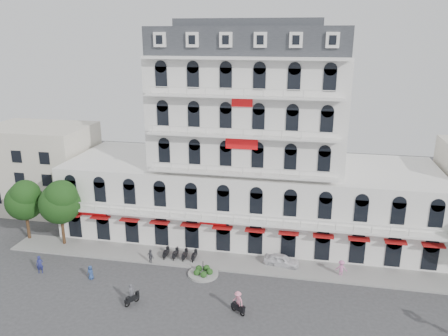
# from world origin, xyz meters

# --- Properties ---
(ground) EXTENTS (120.00, 120.00, 0.00)m
(ground) POSITION_xyz_m (0.00, 0.00, 0.00)
(ground) COLOR #38383A
(ground) RESTS_ON ground
(sidewalk) EXTENTS (53.00, 4.00, 0.16)m
(sidewalk) POSITION_xyz_m (0.00, 9.00, 0.08)
(sidewalk) COLOR gray
(sidewalk) RESTS_ON ground
(main_building) EXTENTS (45.00, 15.00, 25.80)m
(main_building) POSITION_xyz_m (0.00, 18.00, 9.96)
(main_building) COLOR silver
(main_building) RESTS_ON ground
(flank_building_west) EXTENTS (14.00, 10.00, 12.00)m
(flank_building_west) POSITION_xyz_m (-30.00, 20.00, 6.00)
(flank_building_west) COLOR beige
(flank_building_west) RESTS_ON ground
(traffic_island) EXTENTS (3.20, 3.20, 1.60)m
(traffic_island) POSITION_xyz_m (-3.00, 6.00, 0.26)
(traffic_island) COLOR gray
(traffic_island) RESTS_ON ground
(parked_scooter_row) EXTENTS (4.40, 1.80, 1.10)m
(parked_scooter_row) POSITION_xyz_m (-6.35, 8.80, 0.00)
(parked_scooter_row) COLOR black
(parked_scooter_row) RESTS_ON ground
(tree_west_outer) EXTENTS (4.50, 4.48, 7.76)m
(tree_west_outer) POSITION_xyz_m (-25.95, 9.98, 5.35)
(tree_west_outer) COLOR #382314
(tree_west_outer) RESTS_ON ground
(tree_west_inner) EXTENTS (4.76, 4.76, 8.25)m
(tree_west_inner) POSITION_xyz_m (-20.95, 9.48, 5.68)
(tree_west_inner) COLOR #382314
(tree_west_inner) RESTS_ON ground
(parked_car) EXTENTS (4.06, 2.15, 1.32)m
(parked_car) POSITION_xyz_m (4.93, 9.50, 0.66)
(parked_car) COLOR white
(parked_car) RESTS_ON ground
(rider_west) EXTENTS (1.04, 1.54, 2.11)m
(rider_west) POSITION_xyz_m (-8.29, -0.31, 0.94)
(rider_west) COLOR black
(rider_west) RESTS_ON ground
(rider_center) EXTENTS (1.45, 1.20, 2.24)m
(rider_center) POSITION_xyz_m (1.64, 0.23, 1.19)
(rider_center) COLOR black
(rider_center) RESTS_ON ground
(pedestrian_left) EXTENTS (0.80, 0.59, 1.51)m
(pedestrian_left) POSITION_xyz_m (-14.18, 3.00, 0.75)
(pedestrian_left) COLOR navy
(pedestrian_left) RESTS_ON ground
(pedestrian_mid) EXTENTS (1.09, 0.90, 1.74)m
(pedestrian_mid) POSITION_xyz_m (-9.19, 7.14, 0.87)
(pedestrian_mid) COLOR #595961
(pedestrian_mid) RESTS_ON ground
(pedestrian_right) EXTENTS (1.18, 0.69, 1.80)m
(pedestrian_right) POSITION_xyz_m (11.16, 8.58, 0.90)
(pedestrian_right) COLOR pink
(pedestrian_right) RESTS_ON ground
(pedestrian_far) EXTENTS (0.83, 0.69, 1.95)m
(pedestrian_far) POSITION_xyz_m (-20.00, 3.11, 0.97)
(pedestrian_far) COLOR navy
(pedestrian_far) RESTS_ON ground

